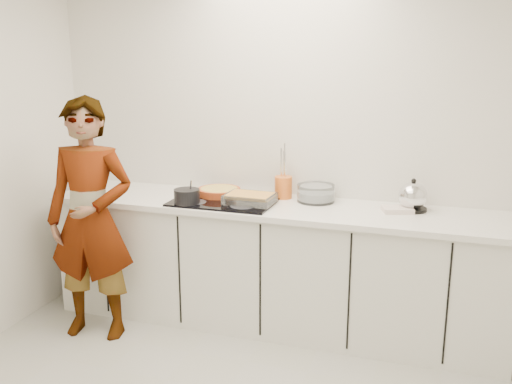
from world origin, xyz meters
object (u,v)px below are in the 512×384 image
(kettle, at_px, (413,197))
(cook, at_px, (91,220))
(baking_dish, at_px, (250,198))
(mixing_bowl, at_px, (316,194))
(hob, at_px, (225,200))
(tart_dish, at_px, (219,191))
(utensil_crock, at_px, (283,187))
(saucepan, at_px, (187,196))

(kettle, bearing_deg, cook, -162.60)
(baking_dish, relative_size, mixing_bowl, 1.11)
(mixing_bowl, distance_m, cook, 1.58)
(hob, bearing_deg, mixing_bowl, 17.28)
(mixing_bowl, bearing_deg, baking_dish, -151.03)
(tart_dish, bearing_deg, utensil_crock, 14.34)
(utensil_crock, bearing_deg, cook, -148.62)
(saucepan, bearing_deg, hob, 40.59)
(saucepan, relative_size, baking_dish, 0.67)
(hob, relative_size, utensil_crock, 4.50)
(saucepan, bearing_deg, mixing_bowl, 24.33)
(mixing_bowl, relative_size, kettle, 1.24)
(saucepan, xyz_separation_m, baking_dish, (0.42, 0.15, -0.01))
(saucepan, height_order, kettle, kettle)
(kettle, xyz_separation_m, utensil_crock, (-0.92, 0.06, -0.01))
(baking_dish, xyz_separation_m, cook, (-1.00, -0.45, -0.12))
(tart_dish, xyz_separation_m, mixing_bowl, (0.70, 0.09, 0.01))
(cook, bearing_deg, hob, 22.24)
(utensil_crock, bearing_deg, hob, -149.45)
(baking_dish, distance_m, mixing_bowl, 0.48)
(tart_dish, relative_size, mixing_bowl, 1.10)
(saucepan, distance_m, utensil_crock, 0.71)
(tart_dish, xyz_separation_m, baking_dish, (0.29, -0.14, 0.01))
(hob, height_order, kettle, kettle)
(hob, distance_m, cook, 0.94)
(cook, bearing_deg, mixing_bowl, 16.33)
(cook, bearing_deg, tart_dish, 30.46)
(baking_dish, bearing_deg, cook, -155.52)
(kettle, bearing_deg, hob, -172.91)
(mixing_bowl, xyz_separation_m, utensil_crock, (-0.25, 0.03, 0.02))
(baking_dish, bearing_deg, mixing_bowl, 28.97)
(hob, relative_size, tart_dish, 2.11)
(tart_dish, height_order, kettle, kettle)
(cook, bearing_deg, utensil_crock, 21.86)
(saucepan, height_order, utensil_crock, saucepan)
(hob, distance_m, tart_dish, 0.14)
(baking_dish, height_order, mixing_bowl, mixing_bowl)
(baking_dish, bearing_deg, kettle, 10.38)
(hob, xyz_separation_m, mixing_bowl, (0.62, 0.19, 0.05))
(mixing_bowl, height_order, cook, cook)
(baking_dish, xyz_separation_m, utensil_crock, (0.17, 0.26, 0.03))
(hob, height_order, tart_dish, tart_dish)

